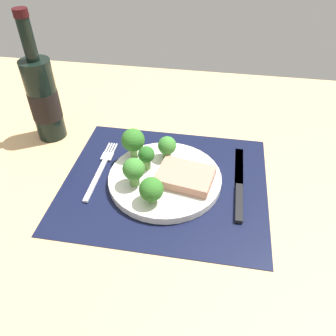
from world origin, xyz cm
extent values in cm
cube|color=tan|center=(0.00, 0.00, -1.50)|extent=(140.00, 110.00, 3.00)
cube|color=black|center=(0.00, 0.00, 0.15)|extent=(41.78, 35.75, 0.30)
cylinder|color=silver|center=(0.00, 0.00, 1.10)|extent=(23.20, 23.20, 1.60)
cube|color=tan|center=(4.21, -0.61, 2.92)|extent=(12.24, 9.90, 2.04)
cylinder|color=#5B8942|center=(-5.49, -3.38, 2.96)|extent=(1.97, 1.97, 2.13)
sphere|color=#387A2D|center=(-5.49, -3.38, 5.88)|extent=(4.37, 4.37, 4.37)
cylinder|color=#6B994C|center=(-7.78, 5.37, 2.98)|extent=(1.52, 1.52, 2.17)
sphere|color=#2D6B23|center=(-7.78, 5.37, 6.18)|extent=(4.98, 4.98, 4.98)
cylinder|color=#5B8942|center=(-0.56, 5.96, 2.72)|extent=(1.79, 1.79, 1.63)
sphere|color=#387A2D|center=(-0.56, 5.96, 5.21)|extent=(3.96, 3.96, 3.96)
cylinder|color=#6B994C|center=(-4.15, 1.82, 3.00)|extent=(1.66, 1.66, 2.20)
sphere|color=#235B1E|center=(-4.15, 1.82, 5.56)|extent=(3.43, 3.43, 3.43)
cylinder|color=#6B994C|center=(-1.19, -7.53, 2.53)|extent=(1.35, 1.35, 1.26)
sphere|color=#2D6B23|center=(-1.19, -7.53, 5.11)|extent=(4.58, 4.58, 4.58)
cube|color=silver|center=(-14.29, -2.00, 0.55)|extent=(1.00, 13.00, 0.50)
cube|color=silver|center=(-14.29, 5.80, 0.55)|extent=(2.40, 2.60, 0.40)
cube|color=silver|center=(-15.19, 8.90, 0.55)|extent=(0.30, 3.60, 0.35)
cube|color=silver|center=(-14.59, 8.90, 0.55)|extent=(0.30, 3.60, 0.35)
cube|color=silver|center=(-13.99, 8.90, 0.55)|extent=(0.30, 3.60, 0.35)
cube|color=silver|center=(-13.39, 8.90, 0.55)|extent=(0.30, 3.60, 0.35)
cube|color=black|center=(15.21, -3.90, 0.70)|extent=(1.40, 10.00, 0.80)
cube|color=silver|center=(15.21, 7.60, 0.45)|extent=(1.80, 13.00, 0.30)
cylinder|color=black|center=(-30.26, 12.44, 9.56)|extent=(6.68, 6.68, 19.12)
cylinder|color=black|center=(-30.26, 12.44, 8.60)|extent=(6.82, 6.82, 6.69)
cylinder|color=black|center=(-30.26, 12.44, 23.49)|extent=(2.73, 2.73, 8.74)
cylinder|color=black|center=(-30.26, 12.44, 28.66)|extent=(2.95, 2.95, 1.60)
camera|label=1|loc=(9.11, -50.56, 48.09)|focal=36.04mm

